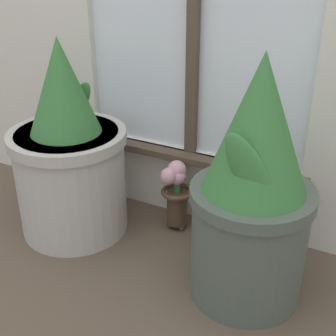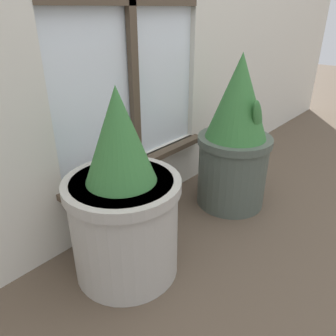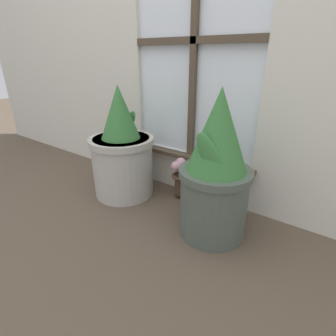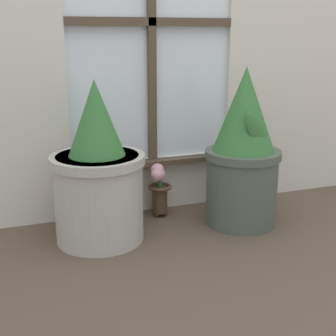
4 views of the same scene
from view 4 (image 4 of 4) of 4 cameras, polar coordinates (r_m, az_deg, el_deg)
ground_plane at (r=1.76m, az=4.74°, el=-11.90°), size 10.00×10.00×0.00m
potted_plant_left at (r=1.90m, az=-8.52°, el=-1.09°), size 0.38×0.38×0.66m
potted_plant_right at (r=2.06m, az=9.14°, el=1.74°), size 0.33×0.33×0.69m
flower_vase at (r=2.16m, az=-1.05°, el=-2.29°), size 0.11×0.11×0.25m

